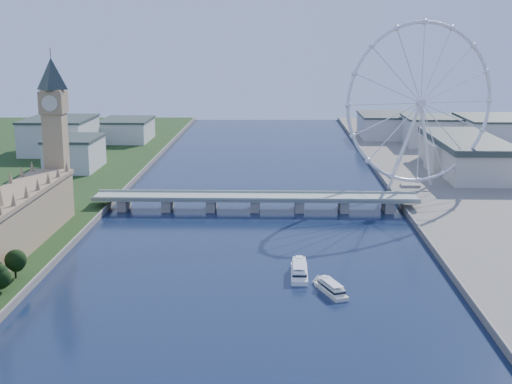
{
  "coord_description": "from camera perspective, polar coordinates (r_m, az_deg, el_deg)",
  "views": [
    {
      "loc": [
        14.18,
        -172.39,
        117.14
      ],
      "look_at": [
        3.07,
        210.0,
        32.37
      ],
      "focal_mm": 50.0,
      "sensor_mm": 36.0,
      "label": 1
    }
  ],
  "objects": [
    {
      "name": "big_ben",
      "position": [
        475.0,
        -15.85,
        5.91
      ],
      "size": [
        20.02,
        20.02,
        110.0
      ],
      "color": "tan",
      "rests_on": "ground"
    },
    {
      "name": "tour_boat_near",
      "position": [
        356.35,
        3.48,
        -6.72
      ],
      "size": [
        9.02,
        32.99,
        7.29
      ],
      "primitive_type": null,
      "rotation": [
        0.0,
        0.0,
        -0.02
      ],
      "color": "white",
      "rests_on": "ground"
    },
    {
      "name": "city_skyline",
      "position": [
        739.72,
        3.6,
        4.69
      ],
      "size": [
        505.0,
        280.0,
        32.0
      ],
      "color": "beige",
      "rests_on": "ground"
    },
    {
      "name": "tour_boat_far",
      "position": [
        335.0,
        6.02,
        -8.05
      ],
      "size": [
        16.18,
        27.82,
        5.97
      ],
      "primitive_type": null,
      "rotation": [
        0.0,
        0.0,
        0.37
      ],
      "color": "silver",
      "rests_on": "ground"
    },
    {
      "name": "london_eye",
      "position": [
        540.26,
        13.05,
        6.9
      ],
      "size": [
        113.6,
        39.12,
        124.3
      ],
      "color": "silver",
      "rests_on": "ground"
    },
    {
      "name": "westminster_bridge",
      "position": [
        485.36,
        -0.05,
        -0.67
      ],
      "size": [
        220.0,
        22.0,
        9.5
      ],
      "color": "gray",
      "rests_on": "ground"
    },
    {
      "name": "county_hall",
      "position": [
        634.4,
        16.32,
        1.34
      ],
      "size": [
        54.0,
        144.0,
        35.0
      ],
      "primitive_type": null,
      "color": "beige",
      "rests_on": "ground"
    }
  ]
}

